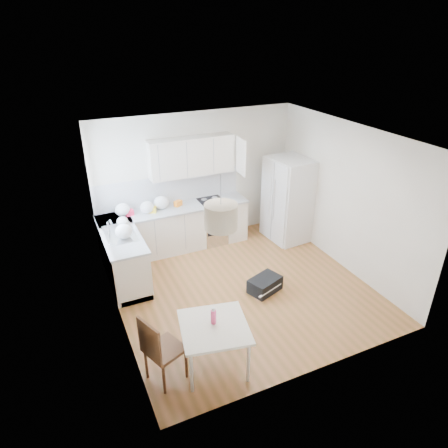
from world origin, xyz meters
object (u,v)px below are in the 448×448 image
at_px(dining_chair, 165,348).
at_px(gym_bag, 265,285).
at_px(dining_table, 214,330).
at_px(refrigerator, 289,200).

bearing_deg(dining_chair, gym_bag, 6.62).
bearing_deg(dining_table, dining_chair, -174.11).
xyz_separation_m(dining_table, gym_bag, (1.47, 1.20, -0.48)).
height_order(refrigerator, dining_table, refrigerator).
distance_m(refrigerator, dining_chair, 4.44).
distance_m(dining_table, gym_bag, 1.96).
relative_size(dining_table, gym_bag, 1.84).
xyz_separation_m(refrigerator, dining_chair, (-3.53, -2.67, -0.38)).
height_order(dining_chair, gym_bag, dining_chair).
xyz_separation_m(dining_table, dining_chair, (-0.65, 0.07, -0.10)).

